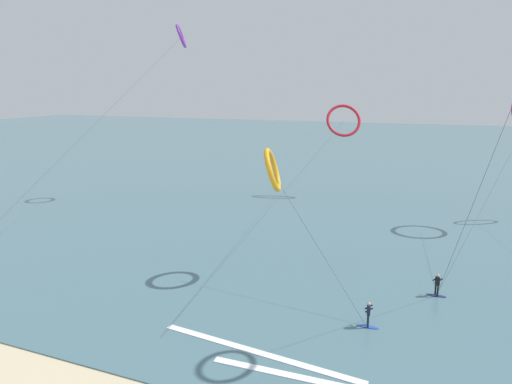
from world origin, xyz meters
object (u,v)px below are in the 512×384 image
kite_violet (181,36)px  surfer_navy (437,286)px  kite_crimson (343,121)px  kite_amber (273,170)px  surfer_cobalt (368,316)px

kite_violet → surfer_navy: bearing=-146.3°
surfer_navy → kite_crimson: size_ratio=0.04×
surfer_navy → kite_violet: 44.61m
kite_amber → kite_violet: bearing=29.7°
kite_amber → surfer_cobalt: bearing=-136.9°
surfer_cobalt → kite_crimson: kite_crimson is taller
surfer_navy → kite_violet: size_ratio=0.04×
kite_amber → kite_crimson: size_ratio=0.24×
kite_violet → kite_crimson: 24.69m
kite_amber → kite_crimson: 30.87m
surfer_cobalt → kite_violet: kite_violet is taller
kite_crimson → surfer_navy: bearing=-90.4°
kite_amber → kite_violet: kite_violet is taller
surfer_navy → kite_violet: bearing=25.2°
surfer_navy → kite_amber: (-12.52, -0.88, 7.98)m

